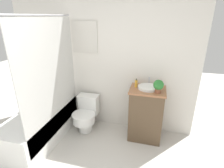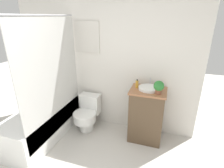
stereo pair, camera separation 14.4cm
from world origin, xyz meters
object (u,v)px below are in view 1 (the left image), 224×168
object	(u,v)px
sink	(148,87)
soap_bottle	(136,84)
potted_plant	(158,86)
toilet	(86,114)

from	to	relation	value
sink	soap_bottle	size ratio (longest dim) A/B	2.56
potted_plant	toilet	bearing A→B (deg)	177.26
toilet	potted_plant	xyz separation A→B (m)	(1.20, -0.06, 0.70)
toilet	soap_bottle	distance (m)	1.08
sink	potted_plant	size ratio (longest dim) A/B	1.75
toilet	soap_bottle	bearing A→B (deg)	5.92
potted_plant	sink	bearing A→B (deg)	140.18
toilet	soap_bottle	xyz separation A→B (m)	(0.86, 0.09, 0.64)
sink	soap_bottle	distance (m)	0.20
toilet	soap_bottle	size ratio (longest dim) A/B	4.47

